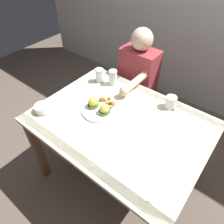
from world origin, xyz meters
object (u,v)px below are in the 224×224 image
Objects in this scene: eggs_benedict_plate at (100,107)px; water_glass_near at (113,78)px; dining_table at (120,131)px; diner_person at (137,80)px; fruit_bowl at (43,108)px; fork at (154,191)px; coffee_mug at (171,102)px; water_glass_far at (100,76)px.

eggs_benedict_plate is 2.07× the size of water_glass_near.
diner_person is (-0.25, 0.60, 0.02)m from dining_table.
fork is (0.95, -0.03, -0.03)m from fruit_bowl.
dining_table is 0.55m from fork.
eggs_benedict_plate reaches higher than fork.
fork is (0.24, -0.65, -0.05)m from coffee_mug.
eggs_benedict_plate is 2.25× the size of fruit_bowl.
diner_person reaches higher than water_glass_far.
fruit_bowl reaches higher than dining_table.
water_glass_near reaches higher than dining_table.
water_glass_near reaches higher than fruit_bowl.
fruit_bowl is 1.08× the size of coffee_mug.
water_glass_near is (-0.31, 0.32, 0.16)m from dining_table.
water_glass_near reaches higher than fork.
fork is 1.05m from water_glass_far.
coffee_mug is 0.54m from diner_person.
coffee_mug is 0.94× the size of water_glass_far.
diner_person reaches higher than fruit_bowl.
coffee_mug is 0.69m from fork.
coffee_mug reaches higher than eggs_benedict_plate.
water_glass_near is at bearing -102.63° from diner_person.
water_glass_far reaches higher than coffee_mug.
fruit_bowl is 0.94m from coffee_mug.
water_glass_near is (0.19, 0.59, 0.03)m from fruit_bowl.
dining_table is 10.79× the size of coffee_mug.
coffee_mug is at bearing 110.28° from fork.
water_glass_near reaches higher than coffee_mug.
diner_person is (-0.07, 0.61, -0.12)m from eggs_benedict_plate.
coffee_mug is at bearing 41.29° from fruit_bowl.
water_glass_far reaches higher than dining_table.
dining_table is at bearing -120.91° from coffee_mug.
diner_person reaches higher than eggs_benedict_plate.
coffee_mug is (0.71, 0.62, 0.02)m from fruit_bowl.
water_glass_far is at bearing 146.43° from fork.
water_glass_near is (-0.13, 0.32, 0.03)m from eggs_benedict_plate.
coffee_mug is (0.39, 0.35, 0.02)m from eggs_benedict_plate.
diner_person is at bearing 77.37° from water_glass_near.
fruit_bowl is at bearing -105.90° from diner_person.
dining_table is 0.47m from water_glass_near.
eggs_benedict_plate reaches higher than dining_table.
eggs_benedict_plate is 0.53m from coffee_mug.
coffee_mug is at bearing 6.11° from water_glass_far.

